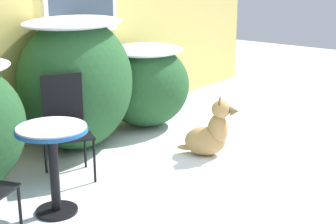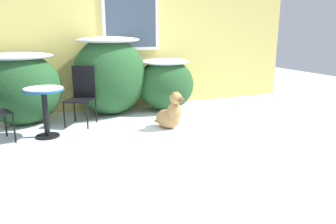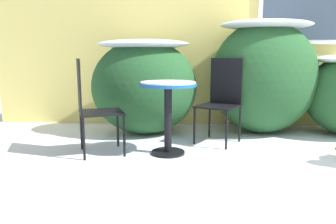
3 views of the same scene
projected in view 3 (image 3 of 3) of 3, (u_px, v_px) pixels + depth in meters
house_wall at (274, 24)px, 4.59m from camera, size 8.00×0.10×2.83m
shrub_left at (144, 85)px, 4.17m from camera, size 1.34×1.00×1.21m
shrub_middle at (264, 75)px, 4.21m from camera, size 1.35×1.10×1.44m
patio_table at (168, 100)px, 3.30m from camera, size 0.58×0.58×0.75m
patio_chair_near_table at (221, 98)px, 3.80m from camera, size 0.59×0.59×0.97m
patio_chair_far_side at (92, 104)px, 3.31m from camera, size 0.55×0.55×0.97m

